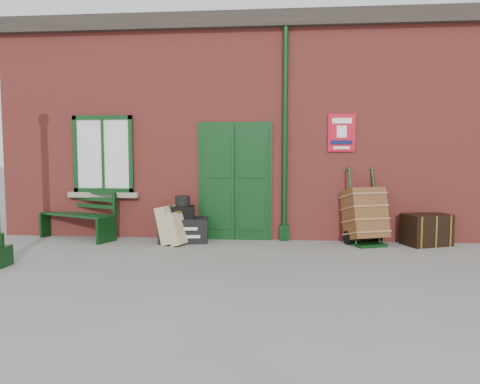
# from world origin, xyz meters

# --- Properties ---
(ground) EXTENTS (80.00, 80.00, 0.00)m
(ground) POSITION_xyz_m (0.00, 0.00, 0.00)
(ground) COLOR gray
(ground) RESTS_ON ground
(station_building) EXTENTS (10.30, 4.30, 4.36)m
(station_building) POSITION_xyz_m (-0.00, 3.49, 2.16)
(station_building) COLOR #A93F36
(station_building) RESTS_ON ground
(bench) EXTENTS (1.65, 1.07, 0.98)m
(bench) POSITION_xyz_m (-3.33, 1.29, 0.49)
(bench) COLOR #0E3414
(bench) RESTS_ON ground
(houdini_trunk) EXTENTS (0.98, 0.63, 0.46)m
(houdini_trunk) POSITION_xyz_m (-1.24, 1.11, 0.23)
(houdini_trunk) COLOR black
(houdini_trunk) RESTS_ON ground
(strongbox) EXTENTS (0.55, 0.43, 0.23)m
(strongbox) POSITION_xyz_m (-1.29, 1.11, 0.57)
(strongbox) COLOR black
(strongbox) RESTS_ON houdini_trunk
(hatbox) EXTENTS (0.31, 0.31, 0.18)m
(hatbox) POSITION_xyz_m (-1.26, 1.14, 0.78)
(hatbox) COLOR black
(hatbox) RESTS_ON strongbox
(suitcase_back) EXTENTS (0.48, 0.57, 0.71)m
(suitcase_back) POSITION_xyz_m (-1.46, 0.93, 0.36)
(suitcase_back) COLOR tan
(suitcase_back) RESTS_ON ground
(suitcase_front) EXTENTS (0.44, 0.52, 0.62)m
(suitcase_front) POSITION_xyz_m (-1.28, 0.83, 0.31)
(suitcase_front) COLOR tan
(suitcase_front) RESTS_ON ground
(porter_trolley) EXTENTS (0.87, 0.91, 1.38)m
(porter_trolley) POSITION_xyz_m (2.12, 1.23, 0.53)
(porter_trolley) COLOR #0C3311
(porter_trolley) RESTS_ON ground
(dark_trunk) EXTENTS (0.92, 0.77, 0.57)m
(dark_trunk) POSITION_xyz_m (3.23, 1.25, 0.28)
(dark_trunk) COLOR black
(dark_trunk) RESTS_ON ground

